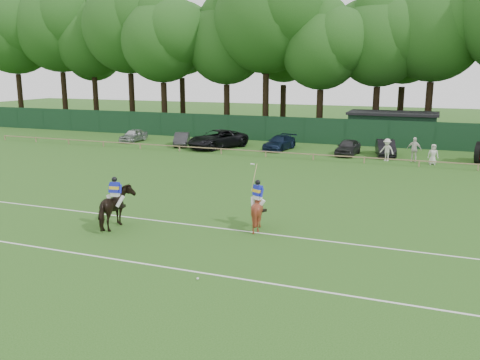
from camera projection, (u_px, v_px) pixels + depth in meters
The scene contains 20 objects.
ground at pixel (208, 220), 24.49m from camera, with size 160.00×160.00×0.00m, color #1E4C14.
horse_dark at pixel (116, 208), 23.08m from camera, with size 1.02×2.23×1.89m, color black.
horse_chestnut at pixel (258, 210), 23.06m from camera, with size 1.39×1.56×1.72m, color maroon.
sedan_silver at pixel (133, 135), 50.61m from camera, with size 1.47×3.65×1.24m, color #B5B7BB.
sedan_grey at pixel (182, 139), 47.86m from camera, with size 1.30×3.74×1.23m, color #2C2C2E.
suv_black at pixel (218, 139), 46.47m from camera, with size 2.72×5.90×1.64m, color black.
sedan_navy at pixel (279, 143), 45.50m from camera, with size 1.77×4.35×1.26m, color #111D36.
hatch_grey at pixel (348, 147), 42.74m from camera, with size 1.56×3.88×1.32m, color #2A292C.
estate_black at pixel (386, 148), 42.33m from camera, with size 1.42×4.06×1.34m, color black.
spectator_left at pixel (387, 150), 39.95m from camera, with size 1.14×0.66×1.77m, color silver.
spectator_mid at pixel (414, 149), 39.71m from camera, with size 1.13×0.47×1.92m, color silver.
spectator_right at pixel (433, 154), 38.40m from camera, with size 0.77×0.50×1.57m, color beige.
rider_dark at pixel (115, 191), 22.89m from camera, with size 0.93×0.42×1.41m.
rider_chestnut at pixel (257, 194), 22.89m from camera, with size 0.88×0.81×2.05m.
polo_ball at pixel (198, 279), 17.54m from camera, with size 0.09×0.09×0.09m, color silver.
pitch_lines at pixel (173, 243), 21.30m from camera, with size 60.00×5.10×0.01m.
pitch_rail at pixel (301, 154), 40.80m from camera, with size 62.10×0.10×0.50m.
perimeter_fence at pixel (325, 131), 48.82m from camera, with size 92.08×0.08×2.50m.
utility_shed at pixel (392, 127), 49.39m from camera, with size 8.40×4.40×3.04m.
tree_row at pixel (357, 135), 55.68m from camera, with size 96.00×12.00×21.00m, color #26561C, non-canonical shape.
Camera 1 is at (9.89, -21.37, 7.15)m, focal length 38.00 mm.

